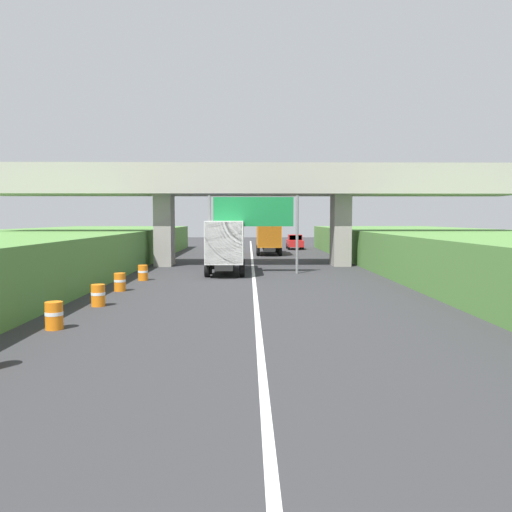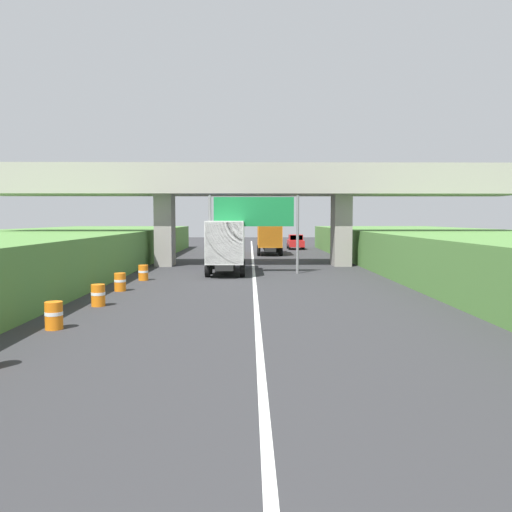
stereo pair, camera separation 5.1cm
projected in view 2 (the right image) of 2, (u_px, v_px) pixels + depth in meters
lane_centre_stripe at (254, 277)px, 31.62m from camera, size 0.20×102.29×0.01m
overpass_bridge at (253, 191)px, 38.97m from camera, size 40.00×4.80×7.59m
overhead_highway_sign at (254, 216)px, 33.31m from camera, size 5.88×0.18×5.09m
truck_blue at (227, 244)px, 33.74m from camera, size 2.44×7.30×3.44m
truck_orange at (269, 235)px, 51.85m from camera, size 2.44×7.30×3.44m
car_red at (296, 242)px, 60.73m from camera, size 1.86×4.10×1.72m
construction_barrel_2 at (54, 315)px, 16.60m from camera, size 0.57×0.57×0.90m
construction_barrel_3 at (98, 295)px, 21.00m from camera, size 0.57×0.57×0.90m
construction_barrel_4 at (120, 282)px, 25.40m from camera, size 0.57×0.57×0.90m
construction_barrel_5 at (143, 273)px, 29.81m from camera, size 0.57×0.57×0.90m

